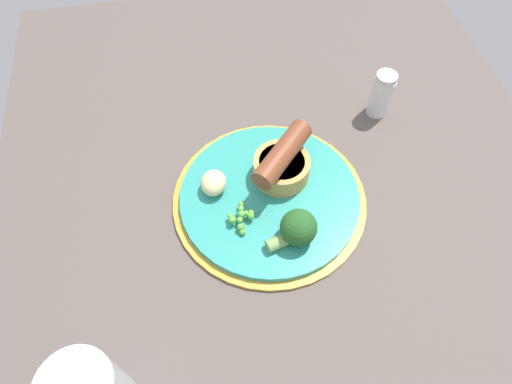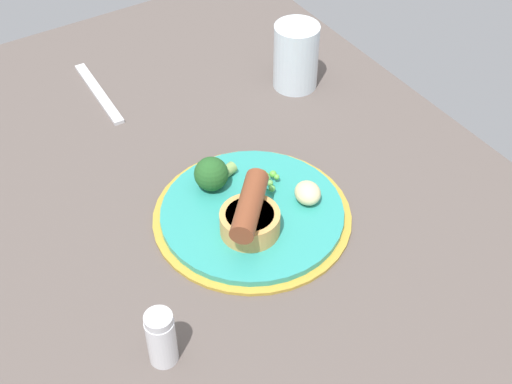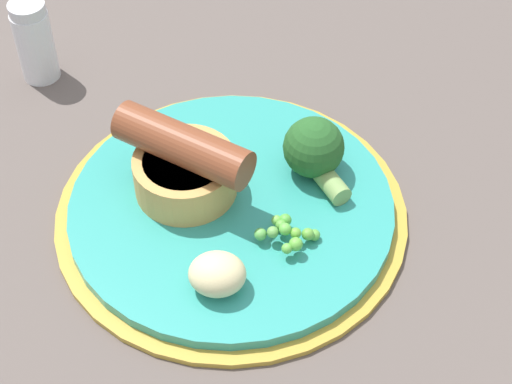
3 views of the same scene
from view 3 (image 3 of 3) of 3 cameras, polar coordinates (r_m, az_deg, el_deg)
The scene contains 7 objects.
dining_table at distance 68.12cm, azimuth 2.30°, elevation -0.35°, with size 110.00×80.00×3.00cm, color #564C47.
dinner_plate at distance 64.38cm, azimuth -1.65°, elevation -1.28°, with size 26.48×26.48×1.40cm.
sausage_pudding at distance 63.28cm, azimuth -4.84°, elevation 2.06°, with size 9.82×9.43×6.17cm.
pea_pile at distance 60.71cm, azimuth 2.14°, elevation -2.72°, with size 4.83×3.54×1.79cm.
broccoli_floret_near at distance 64.67cm, azimuth 3.93°, elevation 2.86°, with size 4.69×6.76×4.69cm.
potato_chunk_0 at distance 57.92cm, azimuth -2.60°, elevation -5.49°, with size 3.95×3.45×2.78cm, color beige.
salt_shaker at distance 76.66cm, azimuth -14.55°, elevation 9.71°, with size 3.27×3.27×7.55cm.
Camera 3 is at (-12.38, -43.88, 52.11)cm, focal length 60.00 mm.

